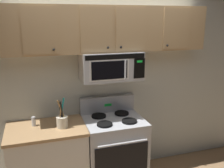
# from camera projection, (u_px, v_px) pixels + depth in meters

# --- Properties ---
(back_wall) EXTENTS (5.20, 0.10, 2.70)m
(back_wall) POSITION_uv_depth(u_px,v_px,m) (105.00, 79.00, 3.45)
(back_wall) COLOR silver
(back_wall) RESTS_ON ground_plane
(stove_range) EXTENTS (0.76, 0.69, 1.12)m
(stove_range) POSITION_uv_depth(u_px,v_px,m) (114.00, 150.00, 3.34)
(stove_range) COLOR #B7BABF
(stove_range) RESTS_ON ground_plane
(over_range_microwave) EXTENTS (0.76, 0.43, 0.35)m
(over_range_microwave) POSITION_uv_depth(u_px,v_px,m) (111.00, 66.00, 3.16)
(over_range_microwave) COLOR #B7BABF
(upper_cabinets) EXTENTS (2.50, 0.36, 0.55)m
(upper_cabinets) POSITION_uv_depth(u_px,v_px,m) (110.00, 29.00, 3.08)
(upper_cabinets) COLOR tan
(counter_segment) EXTENTS (0.93, 0.65, 0.90)m
(counter_segment) POSITION_uv_depth(u_px,v_px,m) (48.00, 161.00, 3.10)
(counter_segment) COLOR white
(counter_segment) RESTS_ON ground_plane
(utensil_crock_cream) EXTENTS (0.13, 0.13, 0.36)m
(utensil_crock_cream) POSITION_uv_depth(u_px,v_px,m) (62.00, 120.00, 2.97)
(utensil_crock_cream) COLOR beige
(utensil_crock_cream) RESTS_ON counter_segment
(salt_shaker) EXTENTS (0.05, 0.05, 0.11)m
(salt_shaker) POSITION_uv_depth(u_px,v_px,m) (34.00, 121.00, 3.02)
(salt_shaker) COLOR white
(salt_shaker) RESTS_ON counter_segment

